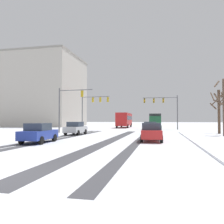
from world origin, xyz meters
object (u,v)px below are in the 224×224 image
object	(u,v)px
car_blue_fourth	(39,133)
office_building_far_left_block	(39,92)
traffic_signal_near_left	(68,102)
car_red_third	(151,132)
traffic_signal_far_right	(163,104)
car_dark_green_lead	(150,128)
traffic_signal_far_left	(93,104)
bare_tree_sidewalk_mid	(223,105)
bare_tree_sidewalk_far	(218,109)
bus_oncoming	(124,119)
car_silver_second	(76,128)
box_truck_delivery	(155,121)

from	to	relation	value
car_blue_fourth	office_building_far_left_block	xyz separation A→B (m)	(-24.67, 43.17, 9.17)
traffic_signal_near_left	car_red_third	xyz separation A→B (m)	(12.21, -10.36, -3.56)
traffic_signal_far_right	car_dark_green_lead	bearing A→B (deg)	-97.40
traffic_signal_far_right	traffic_signal_far_left	size ratio (longest dim) A/B	1.02
bare_tree_sidewalk_mid	bare_tree_sidewalk_far	xyz separation A→B (m)	(0.72, 5.24, -0.27)
bus_oncoming	office_building_far_left_block	bearing A→B (deg)	164.71
bus_oncoming	car_silver_second	bearing A→B (deg)	-94.72
traffic_signal_far_left	car_dark_green_lead	distance (m)	15.55
traffic_signal_far_left	bus_oncoming	bearing A→B (deg)	72.27
traffic_signal_far_left	bare_tree_sidewalk_far	size ratio (longest dim) A/B	1.10
box_truck_delivery	bare_tree_sidewalk_far	bearing A→B (deg)	-54.41
traffic_signal_near_left	traffic_signal_far_left	size ratio (longest dim) A/B	1.00
traffic_signal_far_left	office_building_far_left_block	world-z (taller)	office_building_far_left_block
car_blue_fourth	box_truck_delivery	distance (m)	29.43
traffic_signal_far_right	car_red_third	world-z (taller)	traffic_signal_far_right
traffic_signal_far_right	car_dark_green_lead	distance (m)	14.99
traffic_signal_far_right	traffic_signal_far_left	bearing A→B (deg)	-162.53
car_blue_fourth	box_truck_delivery	world-z (taller)	box_truck_delivery
car_dark_green_lead	bare_tree_sidewalk_far	distance (m)	9.71
car_dark_green_lead	car_red_third	xyz separation A→B (m)	(0.50, -10.03, 0.00)
traffic_signal_far_right	office_building_far_left_block	distance (m)	38.70
traffic_signal_far_left	car_red_third	bearing A→B (deg)	-60.55
traffic_signal_far_right	office_building_far_left_block	bearing A→B (deg)	156.02
traffic_signal_near_left	traffic_signal_far_left	xyz separation A→B (m)	(0.74, 9.96, 0.39)
car_silver_second	car_red_third	bearing A→B (deg)	-35.00
traffic_signal_far_right	box_truck_delivery	size ratio (longest dim) A/B	0.89
office_building_far_left_block	car_dark_green_lead	bearing A→B (deg)	-42.04
bare_tree_sidewalk_far	traffic_signal_near_left	bearing A→B (deg)	-173.55
bus_oncoming	bare_tree_sidewalk_far	xyz separation A→B (m)	(15.99, -20.08, 1.31)
traffic_signal_near_left	bare_tree_sidewalk_far	xyz separation A→B (m)	(20.71, 2.34, -1.07)
car_dark_green_lead	office_building_far_left_block	bearing A→B (deg)	137.96
traffic_signal_near_left	bare_tree_sidewalk_mid	world-z (taller)	bare_tree_sidewalk_mid
traffic_signal_far_right	box_truck_delivery	bearing A→B (deg)	162.67
bare_tree_sidewalk_mid	bare_tree_sidewalk_far	size ratio (longest dim) A/B	1.10
traffic_signal_far_left	bare_tree_sidewalk_mid	bearing A→B (deg)	-33.72
traffic_signal_far_right	bare_tree_sidewalk_mid	distance (m)	18.11
traffic_signal_far_left	car_blue_fourth	size ratio (longest dim) A/B	1.55
car_blue_fourth	car_red_third	bearing A→B (deg)	19.66
car_dark_green_lead	bus_oncoming	world-z (taller)	bus_oncoming
car_silver_second	car_blue_fourth	size ratio (longest dim) A/B	0.99
traffic_signal_far_left	office_building_far_left_block	bearing A→B (deg)	138.53
car_blue_fourth	bare_tree_sidewalk_mid	world-z (taller)	bare_tree_sidewalk_mid
office_building_far_left_block	traffic_signal_far_right	bearing A→B (deg)	-23.98
car_dark_green_lead	traffic_signal_near_left	bearing A→B (deg)	178.38
car_red_third	car_blue_fourth	size ratio (longest dim) A/B	1.00
car_silver_second	bare_tree_sidewalk_mid	xyz separation A→B (m)	(17.42, 0.72, 2.76)
traffic_signal_far_right	office_building_far_left_block	size ratio (longest dim) A/B	0.29
bus_oncoming	bare_tree_sidewalk_far	bearing A→B (deg)	-51.47
traffic_signal_far_left	car_red_third	distance (m)	23.67
office_building_far_left_block	car_silver_second	bearing A→B (deg)	-54.09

